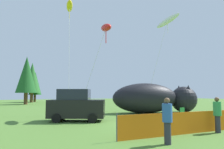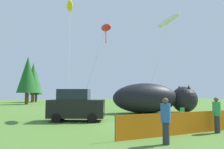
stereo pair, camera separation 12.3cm
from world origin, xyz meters
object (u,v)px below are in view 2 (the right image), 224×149
at_px(parked_car, 76,106).
at_px(kite_yellow_hero, 70,7).
at_px(spectator_in_white_shirt, 217,113).
at_px(kite_red_lizard, 106,28).
at_px(spectator_in_black_shirt, 166,119).
at_px(folding_chair, 184,113).
at_px(kite_white_ghost, 168,21).
at_px(inflatable_cat, 154,99).

relative_size(parked_car, kite_yellow_hero, 0.37).
relative_size(spectator_in_white_shirt, kite_red_lizard, 0.22).
relative_size(spectator_in_black_shirt, spectator_in_white_shirt, 1.01).
bearing_deg(folding_chair, kite_white_ghost, 142.45).
xyz_separation_m(parked_car, folding_chair, (7.37, -2.73, -0.58)).
relative_size(spectator_in_black_shirt, kite_red_lizard, 0.22).
bearing_deg(folding_chair, kite_yellow_hero, -152.20).
bearing_deg(spectator_in_white_shirt, folding_chair, 61.69).
height_order(spectator_in_black_shirt, kite_white_ghost, kite_white_ghost).
distance_m(parked_car, kite_yellow_hero, 11.64).
bearing_deg(inflatable_cat, kite_yellow_hero, 167.76).
relative_size(parked_car, spectator_in_black_shirt, 2.40).
height_order(folding_chair, spectator_in_white_shirt, spectator_in_white_shirt).
distance_m(folding_chair, inflatable_cat, 5.50).
height_order(folding_chair, inflatable_cat, inflatable_cat).
bearing_deg(kite_yellow_hero, kite_white_ghost, -25.96).
bearing_deg(spectator_in_black_shirt, parked_car, 96.51).
bearing_deg(parked_car, kite_yellow_hero, 107.83).
distance_m(spectator_in_black_shirt, kite_red_lizard, 11.24).
xyz_separation_m(parked_car, inflatable_cat, (8.75, 2.54, 0.27)).
bearing_deg(inflatable_cat, parked_car, -149.29).
bearing_deg(kite_white_ghost, parked_car, -169.09).
xyz_separation_m(spectator_in_black_shirt, spectator_in_white_shirt, (3.86, 0.76, -0.01)).
bearing_deg(parked_car, kite_red_lizard, 46.83).
distance_m(parked_car, spectator_in_black_shirt, 8.31).
distance_m(spectator_in_white_shirt, kite_white_ghost, 13.73).
bearing_deg(folding_chair, parked_car, -116.75).
bearing_deg(spectator_in_black_shirt, folding_chair, 40.67).
xyz_separation_m(parked_car, kite_yellow_hero, (1.19, 6.35, 9.68)).
bearing_deg(spectator_in_black_shirt, kite_white_ghost, 47.82).
bearing_deg(spectator_in_black_shirt, spectator_in_white_shirt, 11.16).
distance_m(spectator_in_black_shirt, spectator_in_white_shirt, 3.94).
distance_m(spectator_in_black_shirt, kite_white_ghost, 16.12).
height_order(inflatable_cat, spectator_in_white_shirt, inflatable_cat).
bearing_deg(kite_yellow_hero, parked_car, -100.57).
height_order(parked_car, inflatable_cat, inflatable_cat).
height_order(parked_car, kite_yellow_hero, kite_yellow_hero).
bearing_deg(parked_car, spectator_in_white_shirt, -28.92).
distance_m(parked_car, kite_red_lizard, 6.80).
relative_size(inflatable_cat, kite_red_lizard, 1.12).
bearing_deg(kite_white_ghost, spectator_in_black_shirt, -132.18).
bearing_deg(kite_red_lizard, kite_yellow_hero, 105.51).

